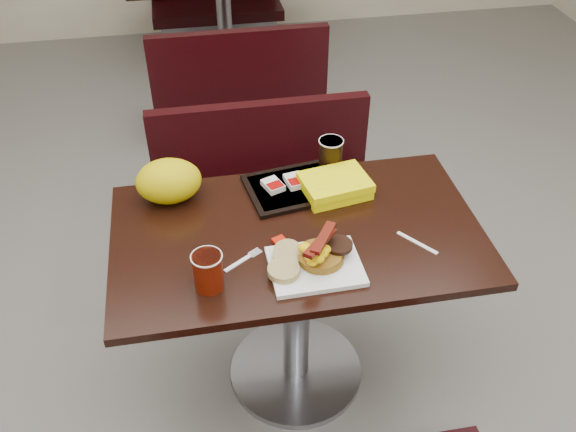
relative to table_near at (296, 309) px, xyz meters
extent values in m
cube|color=gray|center=(0.00, 0.00, -0.38)|extent=(6.00, 7.00, 0.01)
cube|color=white|center=(0.02, -0.18, 0.38)|extent=(0.28, 0.22, 0.02)
cylinder|color=#875E16|center=(0.04, -0.16, 0.41)|extent=(0.15, 0.15, 0.03)
cylinder|color=black|center=(0.10, -0.14, 0.43)|extent=(0.10, 0.10, 0.01)
ellipsoid|color=yellow|center=(0.02, -0.19, 0.45)|extent=(0.10, 0.09, 0.05)
cylinder|color=tan|center=(-0.08, -0.20, 0.40)|extent=(0.11, 0.11, 0.02)
cylinder|color=tan|center=(-0.06, -0.14, 0.41)|extent=(0.11, 0.11, 0.05)
cylinder|color=maroon|center=(-0.30, -0.20, 0.44)|extent=(0.10, 0.10, 0.12)
cube|color=white|center=(0.36, -0.12, 0.38)|extent=(0.10, 0.13, 0.00)
cube|color=red|center=(-0.07, -0.04, 0.38)|extent=(0.05, 0.04, 0.01)
cube|color=black|center=(0.04, 0.23, 0.38)|extent=(0.38, 0.30, 0.02)
cube|color=silver|center=(-0.04, 0.23, 0.40)|extent=(0.08, 0.09, 0.02)
cube|color=silver|center=(0.04, 0.24, 0.40)|extent=(0.07, 0.09, 0.02)
cylinder|color=black|center=(0.18, 0.31, 0.45)|extent=(0.10, 0.10, 0.12)
cube|color=#FFF404|center=(0.17, 0.18, 0.41)|extent=(0.25, 0.21, 0.06)
ellipsoid|color=#D5BB07|center=(-0.40, 0.25, 0.45)|extent=(0.25, 0.20, 0.15)
camera|label=1|loc=(-0.30, -1.50, 1.70)|focal=38.79mm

